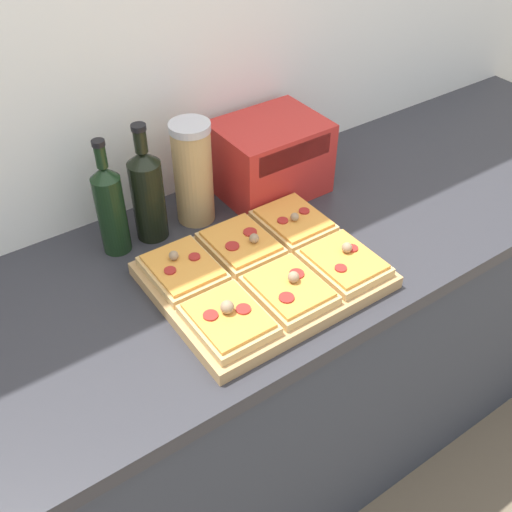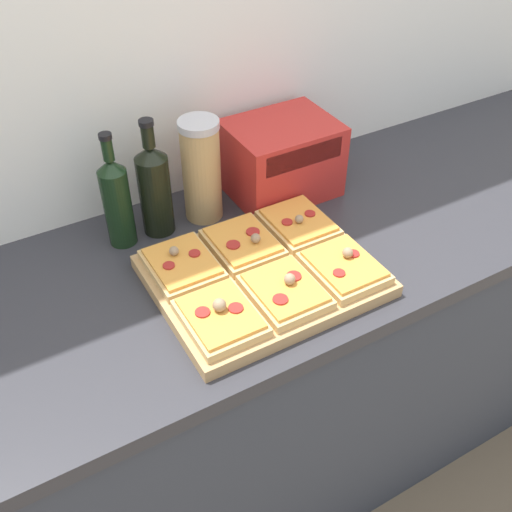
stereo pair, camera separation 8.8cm
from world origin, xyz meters
name	(u,v)px [view 2 (the right image)]	position (x,y,z in m)	size (l,w,h in m)	color
wall_back	(176,71)	(0.00, 0.67, 1.25)	(6.00, 0.06, 2.50)	silver
kitchen_counter	(250,380)	(0.00, 0.32, 0.47)	(2.63, 0.67, 0.93)	#333842
cutting_board	(263,276)	(-0.02, 0.23, 0.95)	(0.47, 0.38, 0.03)	tan
pizza_slice_back_left	(182,264)	(-0.17, 0.32, 0.98)	(0.14, 0.17, 0.05)	tan
pizza_slice_back_center	(243,243)	(-0.02, 0.32, 0.98)	(0.14, 0.17, 0.05)	tan
pizza_slice_back_right	(298,223)	(0.13, 0.32, 0.98)	(0.14, 0.17, 0.05)	tan
pizza_slice_front_left	(220,317)	(-0.17, 0.13, 0.98)	(0.14, 0.17, 0.06)	tan
pizza_slice_front_center	(285,291)	(-0.02, 0.13, 0.98)	(0.14, 0.17, 0.05)	tan
pizza_slice_front_right	(344,267)	(0.13, 0.13, 0.98)	(0.14, 0.17, 0.05)	tan
olive_oil_bottle	(117,200)	(-0.24, 0.52, 1.05)	(0.07, 0.07, 0.29)	black
wine_bottle	(155,188)	(-0.14, 0.52, 1.05)	(0.08, 0.08, 0.30)	black
grain_jar_tall	(201,170)	(-0.02, 0.52, 1.06)	(0.10, 0.10, 0.26)	tan
toaster_oven	(281,158)	(0.21, 0.51, 1.03)	(0.29, 0.21, 0.20)	red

